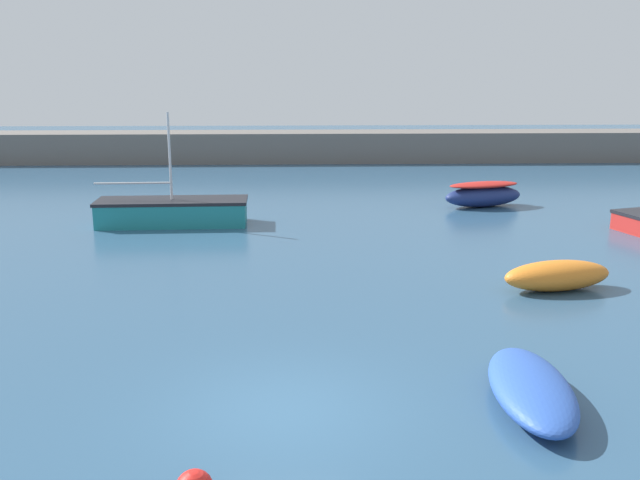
% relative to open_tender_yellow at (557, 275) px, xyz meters
% --- Properties ---
extents(ground_plane, '(120.00, 120.00, 0.20)m').
position_rel_open_tender_yellow_xyz_m(ground_plane, '(-7.29, -6.72, -0.51)').
color(ground_plane, '#2D5170').
extents(harbor_breakwater, '(66.74, 2.93, 1.85)m').
position_rel_open_tender_yellow_xyz_m(harbor_breakwater, '(-7.29, 26.56, 0.52)').
color(harbor_breakwater, '#66605B').
rests_on(harbor_breakwater, ground_plane).
extents(open_tender_yellow, '(3.23, 1.69, 0.82)m').
position_rel_open_tender_yellow_xyz_m(open_tender_yellow, '(0.00, 0.00, 0.00)').
color(open_tender_yellow, orange).
rests_on(open_tender_yellow, ground_plane).
extents(rowboat_blue_near, '(1.72, 3.62, 0.60)m').
position_rel_open_tender_yellow_xyz_m(rowboat_blue_near, '(-2.84, -6.61, -0.11)').
color(rowboat_blue_near, '#2D56B7').
rests_on(rowboat_blue_near, ground_plane).
extents(sailboat_twin_hulled, '(5.73, 1.95, 4.26)m').
position_rel_open_tender_yellow_xyz_m(sailboat_twin_hulled, '(-11.80, 8.46, 0.10)').
color(sailboat_twin_hulled, teal).
rests_on(sailboat_twin_hulled, ground_plane).
extents(rowboat_with_red_cover, '(3.75, 2.15, 1.07)m').
position_rel_open_tender_yellow_xyz_m(rowboat_with_red_cover, '(0.95, 11.61, 0.13)').
color(rowboat_with_red_cover, navy).
rests_on(rowboat_with_red_cover, ground_plane).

